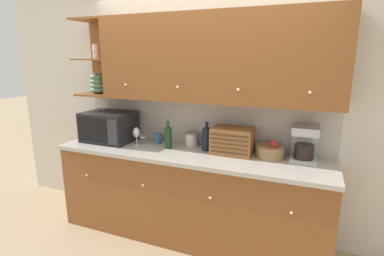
{
  "coord_description": "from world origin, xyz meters",
  "views": [
    {
      "loc": [
        1.13,
        -2.97,
        1.89
      ],
      "look_at": [
        0.0,
        -0.22,
        1.17
      ],
      "focal_mm": 28.0,
      "sensor_mm": 36.0,
      "label": 1
    }
  ],
  "objects_px": {
    "storage_canister": "(191,139)",
    "wine_bottle": "(168,136)",
    "coffee_maker": "(305,143)",
    "bread_box": "(232,141)",
    "mug": "(158,138)",
    "second_wine_bottle": "(206,137)",
    "microwave": "(109,127)",
    "wine_glass": "(136,133)",
    "fruit_basket": "(270,151)"
  },
  "relations": [
    {
      "from": "fruit_basket",
      "to": "second_wine_bottle",
      "type": "bearing_deg",
      "value": -179.29
    },
    {
      "from": "second_wine_bottle",
      "to": "wine_glass",
      "type": "bearing_deg",
      "value": -172.04
    },
    {
      "from": "mug",
      "to": "fruit_basket",
      "type": "relative_size",
      "value": 0.41
    },
    {
      "from": "fruit_basket",
      "to": "coffee_maker",
      "type": "distance_m",
      "value": 0.32
    },
    {
      "from": "storage_canister",
      "to": "bread_box",
      "type": "height_order",
      "value": "bread_box"
    },
    {
      "from": "wine_bottle",
      "to": "fruit_basket",
      "type": "relative_size",
      "value": 1.12
    },
    {
      "from": "coffee_maker",
      "to": "wine_glass",
      "type": "bearing_deg",
      "value": -174.37
    },
    {
      "from": "microwave",
      "to": "second_wine_bottle",
      "type": "bearing_deg",
      "value": 4.4
    },
    {
      "from": "wine_bottle",
      "to": "coffee_maker",
      "type": "bearing_deg",
      "value": 6.39
    },
    {
      "from": "microwave",
      "to": "mug",
      "type": "xyz_separation_m",
      "value": [
        0.56,
        0.13,
        -0.11
      ]
    },
    {
      "from": "microwave",
      "to": "second_wine_bottle",
      "type": "distance_m",
      "value": 1.15
    },
    {
      "from": "storage_canister",
      "to": "fruit_basket",
      "type": "bearing_deg",
      "value": -5.25
    },
    {
      "from": "wine_bottle",
      "to": "coffee_maker",
      "type": "height_order",
      "value": "coffee_maker"
    },
    {
      "from": "fruit_basket",
      "to": "coffee_maker",
      "type": "bearing_deg",
      "value": 10.09
    },
    {
      "from": "fruit_basket",
      "to": "coffee_maker",
      "type": "relative_size",
      "value": 0.81
    },
    {
      "from": "mug",
      "to": "storage_canister",
      "type": "relative_size",
      "value": 0.76
    },
    {
      "from": "wine_bottle",
      "to": "second_wine_bottle",
      "type": "xyz_separation_m",
      "value": [
        0.39,
        0.09,
        0.0
      ]
    },
    {
      "from": "coffee_maker",
      "to": "mug",
      "type": "bearing_deg",
      "value": -179.2
    },
    {
      "from": "wine_glass",
      "to": "second_wine_bottle",
      "type": "distance_m",
      "value": 0.78
    },
    {
      "from": "microwave",
      "to": "fruit_basket",
      "type": "distance_m",
      "value": 1.79
    },
    {
      "from": "storage_canister",
      "to": "wine_bottle",
      "type": "bearing_deg",
      "value": -137.54
    },
    {
      "from": "fruit_basket",
      "to": "coffee_maker",
      "type": "height_order",
      "value": "coffee_maker"
    },
    {
      "from": "storage_canister",
      "to": "bread_box",
      "type": "bearing_deg",
      "value": -11.84
    },
    {
      "from": "microwave",
      "to": "bread_box",
      "type": "xyz_separation_m",
      "value": [
        1.42,
        0.07,
        -0.03
      ]
    },
    {
      "from": "mug",
      "to": "wine_glass",
      "type": "bearing_deg",
      "value": -141.5
    },
    {
      "from": "mug",
      "to": "microwave",
      "type": "bearing_deg",
      "value": -167.18
    },
    {
      "from": "storage_canister",
      "to": "second_wine_bottle",
      "type": "distance_m",
      "value": 0.23
    },
    {
      "from": "wine_glass",
      "to": "bread_box",
      "type": "bearing_deg",
      "value": 5.09
    },
    {
      "from": "wine_glass",
      "to": "bread_box",
      "type": "relative_size",
      "value": 0.49
    },
    {
      "from": "microwave",
      "to": "wine_glass",
      "type": "height_order",
      "value": "microwave"
    },
    {
      "from": "bread_box",
      "to": "wine_bottle",
      "type": "bearing_deg",
      "value": -173.68
    },
    {
      "from": "mug",
      "to": "storage_canister",
      "type": "xyz_separation_m",
      "value": [
        0.38,
        0.05,
        0.02
      ]
    },
    {
      "from": "second_wine_bottle",
      "to": "coffee_maker",
      "type": "bearing_deg",
      "value": 3.71
    },
    {
      "from": "mug",
      "to": "fruit_basket",
      "type": "bearing_deg",
      "value": -1.48
    },
    {
      "from": "storage_canister",
      "to": "coffee_maker",
      "type": "bearing_deg",
      "value": -1.24
    },
    {
      "from": "microwave",
      "to": "bread_box",
      "type": "bearing_deg",
      "value": 2.97
    },
    {
      "from": "bread_box",
      "to": "coffee_maker",
      "type": "distance_m",
      "value": 0.67
    },
    {
      "from": "second_wine_bottle",
      "to": "storage_canister",
      "type": "bearing_deg",
      "value": 157.17
    },
    {
      "from": "bread_box",
      "to": "coffee_maker",
      "type": "bearing_deg",
      "value": 6.46
    },
    {
      "from": "storage_canister",
      "to": "fruit_basket",
      "type": "height_order",
      "value": "fruit_basket"
    },
    {
      "from": "wine_glass",
      "to": "storage_canister",
      "type": "height_order",
      "value": "wine_glass"
    },
    {
      "from": "mug",
      "to": "second_wine_bottle",
      "type": "relative_size",
      "value": 0.36
    },
    {
      "from": "wine_glass",
      "to": "mug",
      "type": "height_order",
      "value": "wine_glass"
    },
    {
      "from": "storage_canister",
      "to": "coffee_maker",
      "type": "height_order",
      "value": "coffee_maker"
    },
    {
      "from": "microwave",
      "to": "storage_canister",
      "type": "xyz_separation_m",
      "value": [
        0.94,
        0.17,
        -0.09
      ]
    },
    {
      "from": "microwave",
      "to": "wine_bottle",
      "type": "bearing_deg",
      "value": -0.02
    },
    {
      "from": "microwave",
      "to": "coffee_maker",
      "type": "distance_m",
      "value": 2.09
    },
    {
      "from": "wine_bottle",
      "to": "coffee_maker",
      "type": "distance_m",
      "value": 1.34
    },
    {
      "from": "microwave",
      "to": "fruit_basket",
      "type": "bearing_deg",
      "value": 3.08
    },
    {
      "from": "coffee_maker",
      "to": "wine_bottle",
      "type": "bearing_deg",
      "value": -173.61
    }
  ]
}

